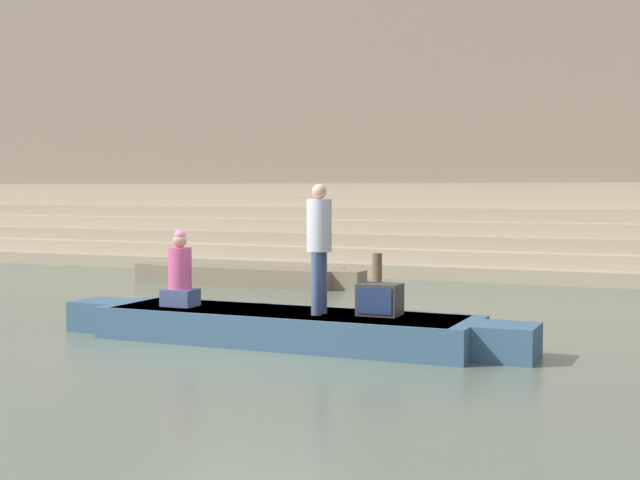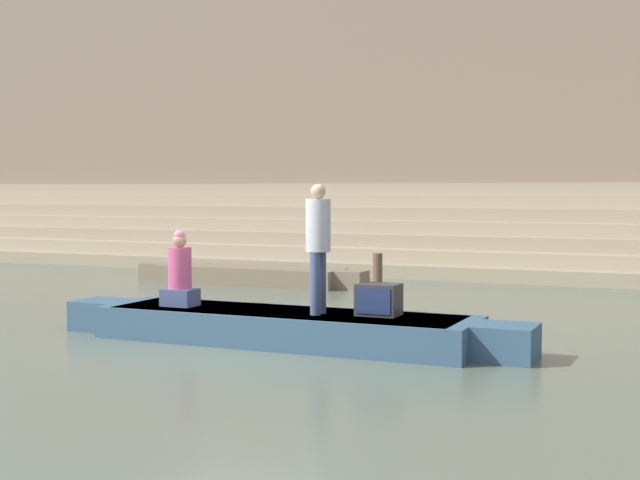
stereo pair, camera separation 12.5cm
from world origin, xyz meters
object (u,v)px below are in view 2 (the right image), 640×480
person_standing (318,239)px  person_rowing (180,275)px  mooring_post (377,289)px  moored_boat_shore (249,275)px  rowboat_main (284,326)px  tv_set (379,300)px

person_standing → person_rowing: 2.19m
person_rowing → mooring_post: (2.17, 2.14, -0.32)m
person_standing → moored_boat_shore: person_standing is taller
person_standing → person_rowing: size_ratio=1.59×
rowboat_main → moored_boat_shore: bearing=118.7°
mooring_post → person_rowing: bearing=-135.4°
mooring_post → person_standing: bearing=-91.4°
person_rowing → person_standing: bearing=17.6°
tv_set → person_standing: bearing=-163.0°
rowboat_main → person_rowing: bearing=-179.8°
person_rowing → mooring_post: person_rowing is taller
person_rowing → mooring_post: bearing=61.7°
person_standing → mooring_post: bearing=89.8°
person_standing → rowboat_main: bearing=172.8°
rowboat_main → tv_set: tv_set is taller
person_rowing → moored_boat_shore: 7.00m
tv_set → mooring_post: (-0.72, 1.91, -0.09)m
tv_set → moored_boat_shore: size_ratio=0.10×
person_rowing → moored_boat_shore: person_rowing is taller
person_rowing → mooring_post: size_ratio=0.98×
person_standing → moored_boat_shore: 8.04m
moored_boat_shore → tv_set: bearing=-49.8°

